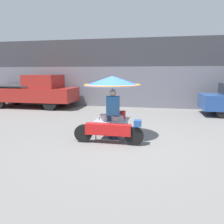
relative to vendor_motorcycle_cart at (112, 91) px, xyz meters
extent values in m
plane|color=slate|center=(0.27, -0.22, -1.49)|extent=(36.00, 36.00, 0.00)
cube|color=#38383D|center=(0.27, 7.43, 0.51)|extent=(28.00, 2.00, 4.02)
cube|color=slate|center=(0.27, 6.40, -0.29)|extent=(23.80, 0.06, 2.40)
cylinder|color=black|center=(0.75, -0.54, -1.23)|extent=(0.53, 0.14, 0.53)
cylinder|color=black|center=(-0.77, -0.54, -1.23)|extent=(0.53, 0.14, 0.53)
cube|color=red|center=(-0.01, -0.54, -1.07)|extent=(1.34, 0.24, 0.32)
cube|color=#234C93|center=(0.84, -0.54, -0.85)|extent=(0.20, 0.24, 0.18)
cylinder|color=black|center=(-0.01, 0.37, -1.26)|extent=(0.48, 0.14, 0.48)
cylinder|color=#515156|center=(0.43, -0.32, -1.21)|extent=(0.03, 0.03, 0.57)
cylinder|color=#515156|center=(0.43, 0.49, -1.21)|extent=(0.03, 0.03, 0.57)
cylinder|color=#515156|center=(-0.44, -0.32, -1.21)|extent=(0.03, 0.03, 0.57)
cylinder|color=#515156|center=(-0.44, 0.49, -1.21)|extent=(0.03, 0.03, 0.57)
cube|color=#B2B2B7|center=(-0.01, 0.08, -0.92)|extent=(1.03, 0.95, 0.02)
cylinder|color=#B2B2B7|center=(-0.01, 0.08, -0.38)|extent=(0.03, 0.03, 1.07)
cone|color=blue|center=(-0.01, 0.08, 0.31)|extent=(1.78, 1.78, 0.30)
torus|color=orange|center=(-0.01, 0.08, 0.18)|extent=(1.74, 1.74, 0.05)
cylinder|color=#B7B7BC|center=(-0.24, -0.08, -0.82)|extent=(0.27, 0.27, 0.19)
cylinder|color=#939399|center=(0.17, -0.06, -0.83)|extent=(0.39, 0.39, 0.16)
cylinder|color=red|center=(0.27, 0.34, -0.79)|extent=(0.21, 0.21, 0.24)
cylinder|color=navy|center=(-0.04, -0.12, -1.11)|extent=(0.14, 0.14, 0.77)
cylinder|color=navy|center=(0.14, -0.12, -1.11)|extent=(0.14, 0.14, 0.77)
cube|color=teal|center=(0.05, -0.12, -0.43)|extent=(0.38, 0.22, 0.58)
sphere|color=tan|center=(0.05, -0.12, -0.04)|extent=(0.21, 0.21, 0.21)
cylinder|color=black|center=(4.36, 3.97, -1.19)|extent=(0.60, 0.20, 0.60)
cylinder|color=black|center=(4.36, 5.48, -1.19)|extent=(0.60, 0.20, 0.60)
cylinder|color=black|center=(-4.34, 4.39, -1.10)|extent=(0.80, 0.24, 0.80)
cylinder|color=black|center=(-4.34, 6.05, -1.10)|extent=(0.80, 0.24, 0.80)
cylinder|color=black|center=(-7.56, 6.05, -1.10)|extent=(0.80, 0.24, 0.80)
cube|color=#A3231E|center=(-5.95, 5.22, -0.71)|extent=(5.36, 1.95, 0.78)
cube|color=#A3231E|center=(-5.09, 5.22, 0.06)|extent=(1.82, 1.80, 0.74)
cube|color=#2D2D33|center=(-7.02, 5.22, -0.21)|extent=(2.79, 1.87, 0.08)
camera|label=1|loc=(1.30, -6.56, 0.56)|focal=35.00mm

